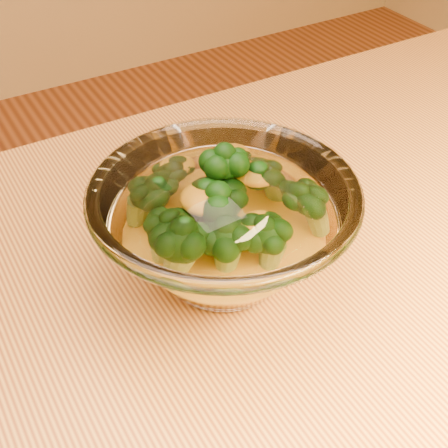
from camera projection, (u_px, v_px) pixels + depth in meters
name	position (u px, v px, depth m)	size (l,w,h in m)	color
table	(312.00, 371.00, 0.63)	(1.20, 0.80, 0.75)	gold
glass_bowl	(224.00, 228.00, 0.56)	(0.24, 0.24, 0.11)	white
cheese_sauce	(224.00, 247.00, 0.58)	(0.13, 0.13, 0.04)	yellow
broccoli_heap	(219.00, 210.00, 0.56)	(0.17, 0.15, 0.08)	black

